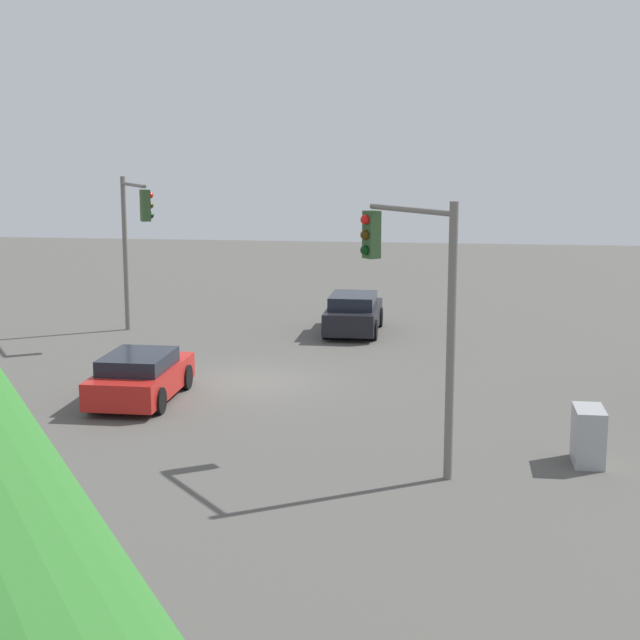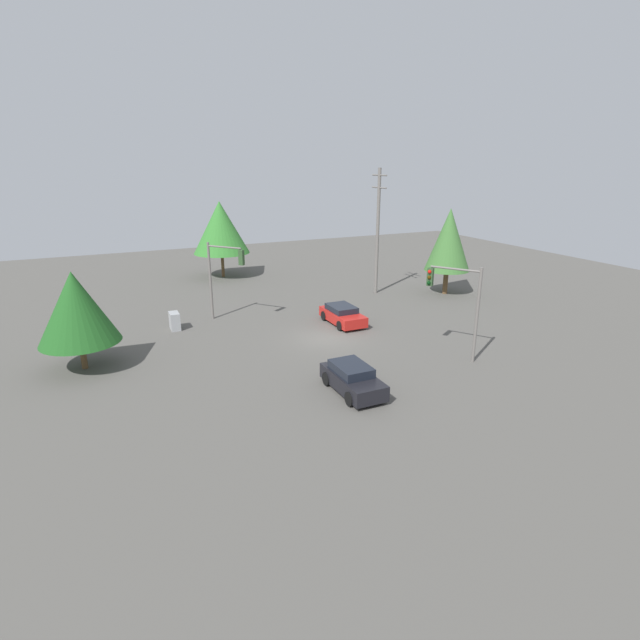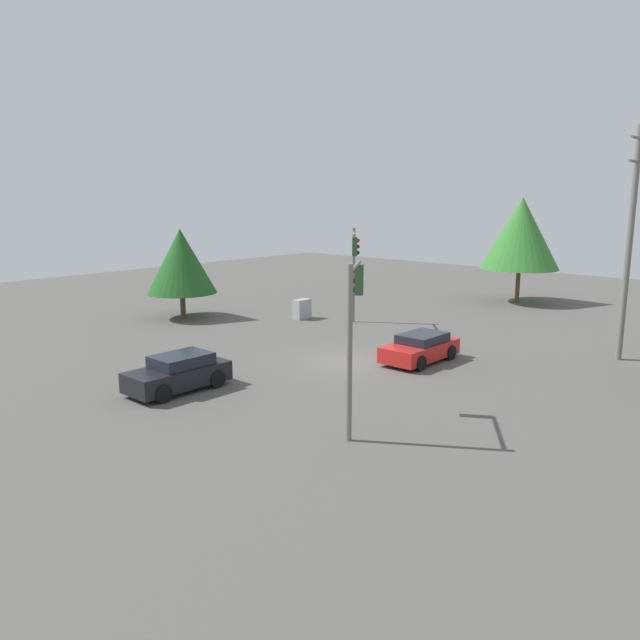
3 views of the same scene
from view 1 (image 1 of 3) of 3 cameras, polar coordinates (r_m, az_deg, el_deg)
ground_plane at (r=28.32m, az=-4.26°, el=-3.64°), size 80.00×80.00×0.00m
sedan_dark at (r=35.36m, az=1.96°, el=0.37°), size 4.10×1.92×1.44m
sedan_red at (r=26.60m, az=-10.40°, el=-3.26°), size 4.12×1.97×1.31m
traffic_signal_main at (r=35.02m, az=-10.78°, el=5.24°), size 2.74×1.93×5.60m
traffic_signal_cross at (r=20.54m, az=5.54°, el=1.98°), size 2.44×2.12×5.68m
electrical_cabinet at (r=21.93m, az=15.34°, el=-6.51°), size 1.11×0.62×1.22m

